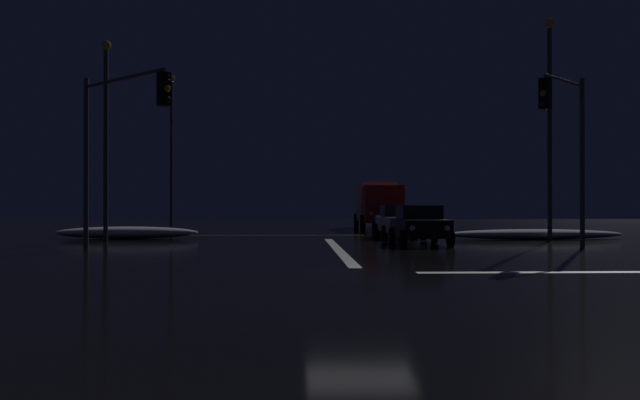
# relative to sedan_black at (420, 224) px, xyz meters

# --- Properties ---
(ground) EXTENTS (120.00, 120.00, 0.10)m
(ground) POSITION_rel_sedan_black_xyz_m (-3.48, -11.68, -0.85)
(ground) COLOR black
(stop_line_north) EXTENTS (0.35, 14.81, 0.01)m
(stop_line_north) POSITION_rel_sedan_black_xyz_m (-3.48, -3.05, -0.80)
(stop_line_north) COLOR white
(stop_line_north) RESTS_ON ground
(centre_line_ns) EXTENTS (22.00, 0.15, 0.01)m
(centre_line_ns) POSITION_rel_sedan_black_xyz_m (-3.48, 8.55, -0.80)
(centre_line_ns) COLOR yellow
(centre_line_ns) RESTS_ON ground
(snow_bank_left_curb) EXTENTS (6.68, 1.50, 0.57)m
(snow_bank_left_curb) POSITION_rel_sedan_black_xyz_m (-12.90, 5.08, -0.52)
(snow_bank_left_curb) COLOR white
(snow_bank_left_curb) RESTS_ON ground
(snow_bank_right_curb) EXTENTS (8.26, 1.50, 0.47)m
(snow_bank_right_curb) POSITION_rel_sedan_black_xyz_m (5.95, 3.73, -0.57)
(snow_bank_right_curb) COLOR white
(snow_bank_right_curb) RESTS_ON ground
(sedan_black) EXTENTS (2.02, 4.33, 1.57)m
(sedan_black) POSITION_rel_sedan_black_xyz_m (0.00, 0.00, 0.00)
(sedan_black) COLOR black
(sedan_black) RESTS_ON ground
(sedan_white) EXTENTS (2.02, 4.33, 1.57)m
(sedan_white) POSITION_rel_sedan_black_xyz_m (0.01, 5.71, 0.00)
(sedan_white) COLOR silver
(sedan_white) RESTS_ON ground
(sedan_blue) EXTENTS (2.02, 4.33, 1.57)m
(sedan_blue) POSITION_rel_sedan_black_xyz_m (0.50, 11.06, 0.00)
(sedan_blue) COLOR navy
(sedan_blue) RESTS_ON ground
(box_truck) EXTENTS (2.68, 8.28, 3.08)m
(box_truck) POSITION_rel_sedan_black_xyz_m (0.43, 18.45, 0.91)
(box_truck) COLOR red
(box_truck) RESTS_ON ground
(traffic_signal_nw) EXTENTS (3.73, 3.73, 6.13)m
(traffic_signal_nw) POSITION_rel_sedan_black_xyz_m (-11.03, -4.13, 3.47)
(traffic_signal_nw) COLOR #4C4C51
(traffic_signal_nw) RESTS_ON ground
(traffic_signal_ne) EXTENTS (2.47, 2.47, 6.25)m
(traffic_signal_ne) POSITION_rel_sedan_black_xyz_m (4.63, -3.57, 3.45)
(traffic_signal_ne) COLOR #4C4C51
(traffic_signal_ne) RESTS_ON ground
(streetlamp_left_near) EXTENTS (0.44, 0.44, 8.71)m
(streetlamp_left_near) POSITION_rel_sedan_black_xyz_m (-13.20, 2.55, 4.24)
(streetlamp_left_near) COLOR #424247
(streetlamp_left_near) RESTS_ON ground
(streetlamp_left_far) EXTENTS (0.44, 0.44, 10.17)m
(streetlamp_left_far) POSITION_rel_sedan_black_xyz_m (-13.20, 18.55, 4.99)
(streetlamp_left_far) COLOR #424247
(streetlamp_left_far) RESTS_ON ground
(streetlamp_right_near) EXTENTS (0.44, 0.44, 9.84)m
(streetlamp_right_near) POSITION_rel_sedan_black_xyz_m (6.25, 2.55, 4.82)
(streetlamp_right_near) COLOR #424247
(streetlamp_right_near) RESTS_ON ground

